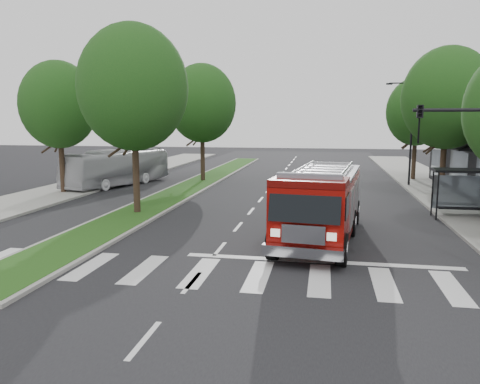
# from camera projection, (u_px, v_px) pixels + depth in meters

# --- Properties ---
(ground) EXTENTS (140.00, 140.00, 0.00)m
(ground) POSITION_uv_depth(u_px,v_px,m) (220.00, 249.00, 18.75)
(ground) COLOR black
(ground) RESTS_ON ground
(sidewalk_right) EXTENTS (5.00, 80.00, 0.15)m
(sidewalk_right) POSITION_uv_depth(u_px,v_px,m) (476.00, 211.00, 26.24)
(sidewalk_right) COLOR gray
(sidewalk_right) RESTS_ON ground
(sidewalk_left) EXTENTS (5.00, 80.00, 0.15)m
(sidewalk_left) POSITION_uv_depth(u_px,v_px,m) (40.00, 197.00, 31.04)
(sidewalk_left) COLOR gray
(sidewalk_left) RESTS_ON ground
(median) EXTENTS (3.00, 50.00, 0.15)m
(median) POSITION_uv_depth(u_px,v_px,m) (197.00, 184.00, 37.31)
(median) COLOR gray
(median) RESTS_ON ground
(bus_shelter) EXTENTS (3.20, 1.60, 2.61)m
(bus_shelter) POSITION_uv_depth(u_px,v_px,m) (463.00, 180.00, 24.37)
(bus_shelter) COLOR black
(bus_shelter) RESTS_ON ground
(tree_right_mid) EXTENTS (5.60, 5.60, 9.72)m
(tree_right_mid) POSITION_uv_depth(u_px,v_px,m) (447.00, 98.00, 29.33)
(tree_right_mid) COLOR black
(tree_right_mid) RESTS_ON ground
(tree_right_far) EXTENTS (5.00, 5.00, 8.73)m
(tree_right_far) POSITION_uv_depth(u_px,v_px,m) (417.00, 112.00, 39.15)
(tree_right_far) COLOR black
(tree_right_far) RESTS_ON ground
(tree_median_near) EXTENTS (5.80, 5.80, 10.16)m
(tree_median_near) POSITION_uv_depth(u_px,v_px,m) (133.00, 88.00, 24.62)
(tree_median_near) COLOR black
(tree_median_near) RESTS_ON ground
(tree_median_far) EXTENTS (5.60, 5.60, 9.72)m
(tree_median_far) POSITION_uv_depth(u_px,v_px,m) (202.00, 103.00, 38.28)
(tree_median_far) COLOR black
(tree_median_far) RESTS_ON ground
(tree_left_mid) EXTENTS (5.20, 5.20, 9.16)m
(tree_left_mid) POSITION_uv_depth(u_px,v_px,m) (59.00, 105.00, 31.97)
(tree_left_mid) COLOR black
(tree_left_mid) RESTS_ON ground
(streetlight_right_far) EXTENTS (2.11, 0.20, 8.00)m
(streetlight_right_far) POSITION_uv_depth(u_px,v_px,m) (410.00, 129.00, 35.68)
(streetlight_right_far) COLOR black
(streetlight_right_far) RESTS_ON ground
(fire_engine) EXTENTS (3.88, 9.57, 3.22)m
(fire_engine) POSITION_uv_depth(u_px,v_px,m) (321.00, 204.00, 20.13)
(fire_engine) COLOR #540704
(fire_engine) RESTS_ON ground
(city_bus) EXTENTS (5.16, 10.48, 2.85)m
(city_bus) POSITION_uv_depth(u_px,v_px,m) (118.00, 168.00, 36.86)
(city_bus) COLOR #BCBCC1
(city_bus) RESTS_ON ground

